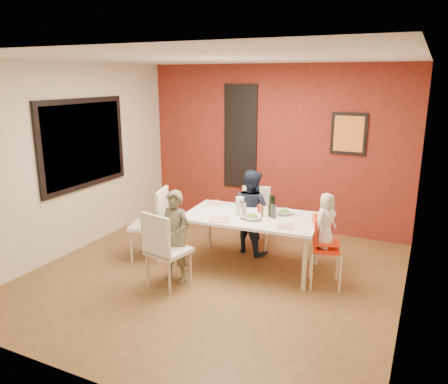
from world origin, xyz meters
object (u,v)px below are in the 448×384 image
at_px(child_far, 251,211).
at_px(chair_left, 154,220).
at_px(high_chair, 323,246).
at_px(child_near, 175,237).
at_px(chair_near, 163,247).
at_px(chair_far, 255,214).
at_px(paper_towel_roll, 240,206).
at_px(wine_bottle, 272,206).
at_px(dining_table, 252,220).
at_px(toddler, 326,220).

bearing_deg(child_far, chair_left, 53.40).
xyz_separation_m(high_chair, child_near, (-1.68, -0.66, 0.07)).
height_order(chair_near, high_chair, chair_near).
relative_size(chair_far, high_chair, 1.05).
distance_m(chair_far, paper_towel_roll, 0.87).
bearing_deg(child_near, child_far, 70.93).
distance_m(chair_left, high_chair, 2.31).
bearing_deg(wine_bottle, chair_near, -131.17).
bearing_deg(high_chair, child_near, 94.29).
bearing_deg(paper_towel_roll, dining_table, 20.08).
xyz_separation_m(chair_near, child_far, (0.51, 1.53, 0.08)).
distance_m(chair_far, wine_bottle, 0.90).
bearing_deg(child_far, paper_towel_roll, 113.64).
relative_size(dining_table, paper_towel_roll, 7.35).
bearing_deg(dining_table, toddler, -6.38).
height_order(chair_left, child_far, child_far).
height_order(chair_far, wine_bottle, wine_bottle).
distance_m(chair_left, paper_towel_roll, 1.24).
height_order(chair_near, chair_far, chair_near).
relative_size(toddler, paper_towel_roll, 2.72).
bearing_deg(wine_bottle, chair_left, -165.95).
height_order(high_chair, paper_towel_roll, paper_towel_roll).
bearing_deg(wine_bottle, toddler, -14.20).
bearing_deg(chair_far, toddler, -51.99).
bearing_deg(high_chair, wine_bottle, 57.48).
height_order(chair_left, high_chair, chair_left).
distance_m(dining_table, chair_near, 1.26).
bearing_deg(chair_near, dining_table, -113.46).
distance_m(dining_table, high_chair, 0.99).
relative_size(chair_left, child_far, 0.83).
xyz_separation_m(chair_left, high_chair, (2.30, 0.19, -0.05)).
bearing_deg(child_near, paper_towel_roll, 54.49).
distance_m(chair_near, chair_left, 0.93).
bearing_deg(chair_far, paper_towel_roll, -101.05).
bearing_deg(child_near, chair_near, -92.28).
distance_m(dining_table, wine_bottle, 0.33).
relative_size(child_near, paper_towel_roll, 4.76).
distance_m(child_near, wine_bottle, 1.31).
distance_m(chair_left, child_far, 1.38).
distance_m(high_chair, child_far, 1.34).
relative_size(high_chair, paper_towel_roll, 3.50).
xyz_separation_m(toddler, paper_towel_roll, (-1.14, 0.06, 0.01)).
bearing_deg(chair_far, chair_near, -122.63).
relative_size(toddler, wine_bottle, 2.32).
relative_size(dining_table, child_near, 1.55).
relative_size(chair_far, child_far, 0.74).
bearing_deg(paper_towel_roll, toddler, -2.78).
xyz_separation_m(chair_left, child_near, (0.62, -0.46, 0.02)).
bearing_deg(child_near, toddler, 23.35).
xyz_separation_m(chair_far, paper_towel_roll, (0.09, -0.79, 0.34)).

